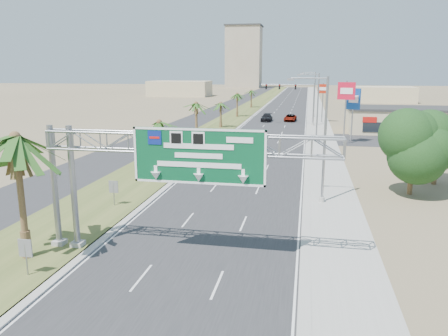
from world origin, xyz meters
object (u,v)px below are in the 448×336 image
(car_left_lane, at_px, (221,172))
(pole_sign_blue, at_px, (353,101))
(car_far, at_px, (267,118))
(signal_mast, at_px, (303,100))
(pole_sign_red_near, at_px, (346,95))
(pole_sign_red_far, at_px, (323,92))
(car_right_lane, at_px, (290,118))
(palm_near, at_px, (15,138))
(car_mid_lane, at_px, (252,140))
(sign_gantry, at_px, (173,153))
(store_building, at_px, (402,121))

(car_left_lane, xyz_separation_m, pole_sign_blue, (14.49, 24.72, 5.31))
(car_far, distance_m, pole_sign_blue, 29.54)
(signal_mast, bearing_deg, car_left_lane, -99.31)
(car_left_lane, relative_size, pole_sign_red_near, 0.48)
(signal_mast, relative_size, pole_sign_red_far, 1.31)
(car_right_lane, relative_size, car_far, 0.96)
(palm_near, distance_m, car_mid_lane, 41.23)
(palm_near, bearing_deg, car_right_lane, 80.54)
(sign_gantry, relative_size, pole_sign_red_near, 1.87)
(palm_near, height_order, car_right_lane, palm_near)
(sign_gantry, xyz_separation_m, pole_sign_blue, (13.55, 42.99, -0.01))
(palm_near, distance_m, store_building, 66.04)
(sign_gantry, xyz_separation_m, car_mid_lane, (-0.44, 38.10, -5.30))
(car_left_lane, xyz_separation_m, pole_sign_red_near, (13.33, 23.28, 6.33))
(store_building, bearing_deg, signal_mast, 160.46)
(car_mid_lane, xyz_separation_m, pole_sign_red_near, (12.83, 3.44, 6.30))
(signal_mast, xyz_separation_m, car_right_lane, (-2.53, 7.12, -4.16))
(sign_gantry, distance_m, car_mid_lane, 38.47)
(palm_near, xyz_separation_m, car_far, (7.03, 70.01, -6.18))
(sign_gantry, xyz_separation_m, car_right_lane, (3.71, 69.16, -5.37))
(sign_gantry, relative_size, car_right_lane, 3.37)
(car_mid_lane, height_order, pole_sign_red_near, pole_sign_red_near)
(car_far, height_order, pole_sign_red_far, pole_sign_red_far)
(car_left_lane, distance_m, pole_sign_blue, 29.14)
(pole_sign_red_near, distance_m, pole_sign_red_far, 26.62)
(car_far, distance_m, pole_sign_red_far, 12.42)
(car_right_lane, bearing_deg, signal_mast, -66.72)
(store_building, bearing_deg, car_far, 153.57)
(palm_near, relative_size, store_building, 0.46)
(pole_sign_red_near, xyz_separation_m, pole_sign_red_far, (-2.33, 26.50, -0.88))
(store_building, xyz_separation_m, car_right_lane, (-19.35, 13.09, -1.31))
(pole_sign_blue, bearing_deg, signal_mast, 111.01)
(sign_gantry, xyz_separation_m, pole_sign_red_near, (12.40, 41.55, 1.00))
(store_building, distance_m, car_left_lane, 44.79)
(sign_gantry, bearing_deg, car_mid_lane, 90.66)
(palm_near, xyz_separation_m, signal_mast, (14.37, 63.97, -2.08))
(car_mid_lane, distance_m, car_far, 29.99)
(store_building, distance_m, pole_sign_red_far, 18.16)
(signal_mast, bearing_deg, car_right_lane, 109.55)
(sign_gantry, distance_m, car_far, 68.30)
(store_building, height_order, car_left_lane, store_building)
(car_far, height_order, pole_sign_blue, pole_sign_blue)
(car_right_lane, distance_m, car_far, 4.93)
(pole_sign_red_near, bearing_deg, car_right_lane, 107.46)
(car_far, bearing_deg, palm_near, -94.79)
(palm_near, bearing_deg, pole_sign_blue, 64.23)
(car_left_lane, distance_m, car_far, 49.82)
(signal_mast, relative_size, pole_sign_blue, 1.27)
(car_right_lane, xyz_separation_m, pole_sign_red_far, (6.35, -1.12, 5.49))
(signal_mast, xyz_separation_m, pole_sign_blue, (7.32, -19.05, 1.20))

